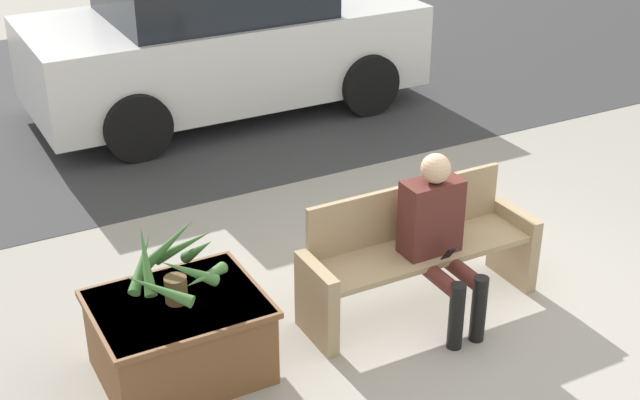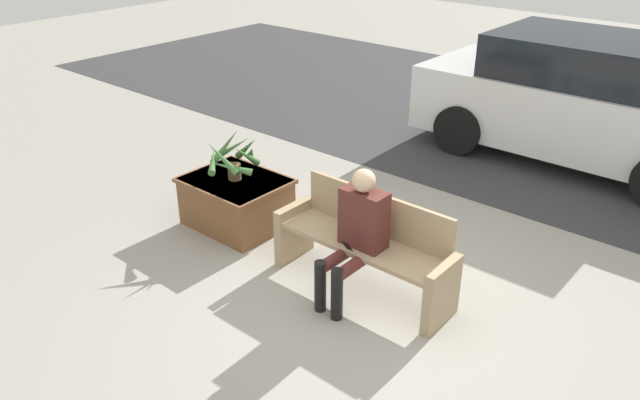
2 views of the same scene
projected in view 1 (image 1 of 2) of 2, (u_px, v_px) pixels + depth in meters
The scene contains 7 objects.
ground_plane at pixel (472, 312), 6.35m from camera, with size 30.00×30.00×0.00m, color #9E998E.
road_surface at pixel (193, 85), 10.69m from camera, with size 20.00×6.00×0.01m, color #38383A.
bench at pixel (417, 252), 6.26m from camera, with size 1.75×0.48×0.88m.
person_seated at pixel (439, 233), 6.02m from camera, with size 0.41×0.64×1.22m.
planter_box at pixel (180, 335), 5.61m from camera, with size 1.05×0.85×0.54m.
potted_plant at pixel (174, 266), 5.38m from camera, with size 0.67×0.65×0.50m.
parked_car at pixel (222, 39), 9.62m from camera, with size 4.20×1.98×1.65m.
Camera 1 is at (-3.47, -4.17, 3.58)m, focal length 50.00 mm.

